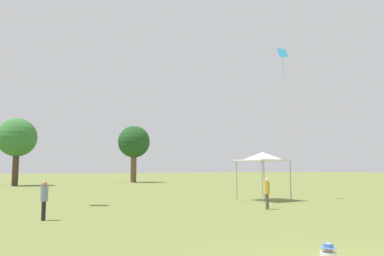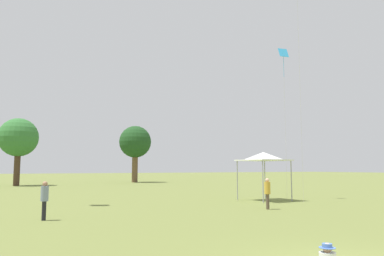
# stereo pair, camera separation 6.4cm
# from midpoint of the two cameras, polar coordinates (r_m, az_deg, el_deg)

# --- Properties ---
(person_standing_0) EXTENTS (0.45, 0.45, 1.64)m
(person_standing_0) POSITION_cam_midpoint_polar(r_m,az_deg,el_deg) (20.64, 11.26, -9.33)
(person_standing_0) COLOR brown
(person_standing_0) RESTS_ON ground
(person_standing_2) EXTENTS (0.45, 0.45, 1.63)m
(person_standing_2) POSITION_cam_midpoint_polar(r_m,az_deg,el_deg) (17.19, -21.71, -9.73)
(person_standing_2) COLOR black
(person_standing_2) RESTS_ON ground
(canopy_tent) EXTENTS (3.06, 3.06, 3.26)m
(canopy_tent) POSITION_cam_midpoint_polar(r_m,az_deg,el_deg) (26.00, 10.66, -4.34)
(canopy_tent) COLOR white
(canopy_tent) RESTS_ON ground
(kite_2) EXTENTS (0.78, 0.42, 10.97)m
(kite_2) POSITION_cam_midpoint_polar(r_m,az_deg,el_deg) (28.69, 13.59, 9.97)
(kite_2) COLOR #339EDB
(kite_2) RESTS_ON ground
(distant_tree_0) EXTENTS (4.78, 4.78, 8.36)m
(distant_tree_0) POSITION_cam_midpoint_polar(r_m,az_deg,el_deg) (51.27, -25.15, -1.37)
(distant_tree_0) COLOR #473323
(distant_tree_0) RESTS_ON ground
(distant_tree_1) EXTENTS (4.86, 4.86, 8.60)m
(distant_tree_1) POSITION_cam_midpoint_polar(r_m,az_deg,el_deg) (57.96, -8.87, -2.20)
(distant_tree_1) COLOR brown
(distant_tree_1) RESTS_ON ground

